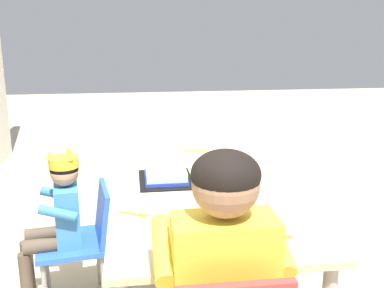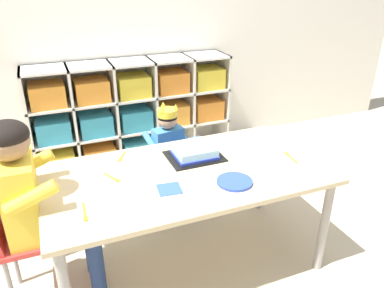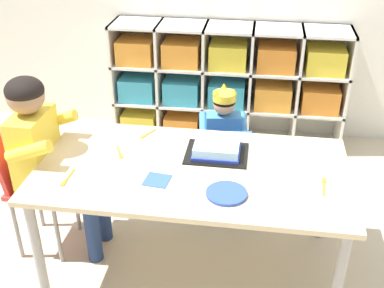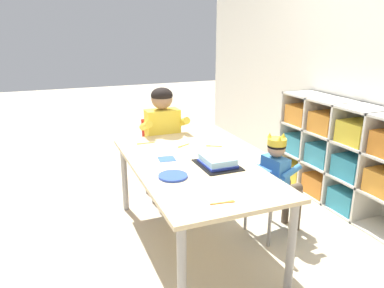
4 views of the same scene
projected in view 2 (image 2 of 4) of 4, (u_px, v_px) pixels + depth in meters
name	position (u px, v px, depth m)	size (l,w,h in m)	color
ground	(187.00, 260.00, 2.35)	(16.00, 16.00, 0.00)	beige
storage_cubby_shelf	(128.00, 113.00, 3.39)	(1.78, 0.34, 0.93)	silver
activity_table	(187.00, 181.00, 2.10)	(1.54, 0.81, 0.63)	#D1B789
classroom_chair_blue	(173.00, 167.00, 2.70)	(0.38, 0.39, 0.61)	blue
child_with_crown	(166.00, 143.00, 2.73)	(0.32, 0.32, 0.81)	#3D7FBC
classroom_chair_adult_side	(17.00, 232.00, 1.90)	(0.32, 0.34, 0.74)	red
adult_helper_seated	(34.00, 194.00, 1.85)	(0.44, 0.41, 1.04)	yellow
birthday_cake_on_tray	(194.00, 153.00, 2.22)	(0.32, 0.26, 0.07)	black
paper_plate_stack	(235.00, 182.00, 1.96)	(0.19, 0.19, 0.01)	blue
paper_napkin_square	(169.00, 189.00, 1.91)	(0.12, 0.12, 0.00)	#3356B7
fork_near_child_seat	(290.00, 157.00, 2.23)	(0.03, 0.14, 0.00)	orange
fork_beside_plate_stack	(85.00, 213.00, 1.72)	(0.02, 0.15, 0.00)	orange
fork_by_napkin	(113.00, 178.00, 2.01)	(0.07, 0.12, 0.00)	orange
fork_at_table_front_edge	(121.00, 157.00, 2.23)	(0.07, 0.12, 0.00)	orange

